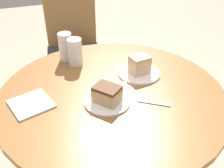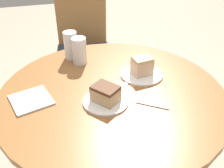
% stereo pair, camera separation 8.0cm
% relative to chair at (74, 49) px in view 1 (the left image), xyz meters
% --- Properties ---
extents(table, '(1.07, 1.07, 0.72)m').
position_rel_chair_xyz_m(table, '(-0.02, -0.98, 0.04)').
color(table, brown).
rests_on(table, ground_plane).
extents(chair, '(0.50, 0.54, 0.95)m').
position_rel_chair_xyz_m(chair, '(0.00, 0.00, 0.00)').
color(chair, olive).
rests_on(chair, ground_plane).
extents(plate_near, '(0.20, 0.20, 0.01)m').
position_rel_chair_xyz_m(plate_near, '(-0.07, -1.05, 0.23)').
color(plate_near, white).
rests_on(plate_near, table).
extents(plate_far, '(0.22, 0.22, 0.01)m').
position_rel_chair_xyz_m(plate_far, '(0.16, -0.88, 0.23)').
color(plate_far, white).
rests_on(plate_far, table).
extents(cake_slice_near, '(0.14, 0.14, 0.07)m').
position_rel_chair_xyz_m(cake_slice_near, '(-0.07, -1.05, 0.28)').
color(cake_slice_near, tan).
rests_on(cake_slice_near, plate_near).
extents(cake_slice_far, '(0.11, 0.09, 0.09)m').
position_rel_chair_xyz_m(cake_slice_far, '(0.16, -0.88, 0.28)').
color(cake_slice_far, beige).
rests_on(cake_slice_far, plate_far).
extents(glass_lemonade, '(0.08, 0.08, 0.15)m').
position_rel_chair_xyz_m(glass_lemonade, '(-0.12, -0.66, 0.29)').
color(glass_lemonade, silver).
rests_on(glass_lemonade, table).
extents(glass_water, '(0.08, 0.08, 0.16)m').
position_rel_chair_xyz_m(glass_water, '(-0.16, -0.59, 0.30)').
color(glass_water, silver).
rests_on(glass_water, table).
extents(napkin_stack, '(0.21, 0.21, 0.01)m').
position_rel_chair_xyz_m(napkin_stack, '(-0.39, -0.95, 0.23)').
color(napkin_stack, silver).
rests_on(napkin_stack, table).
extents(fork, '(0.12, 0.17, 0.00)m').
position_rel_chair_xyz_m(fork, '(0.04, -0.98, 0.23)').
color(fork, silver).
rests_on(fork, table).
extents(spoon, '(0.13, 0.10, 0.00)m').
position_rel_chair_xyz_m(spoon, '(0.12, -1.13, 0.23)').
color(spoon, silver).
rests_on(spoon, table).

